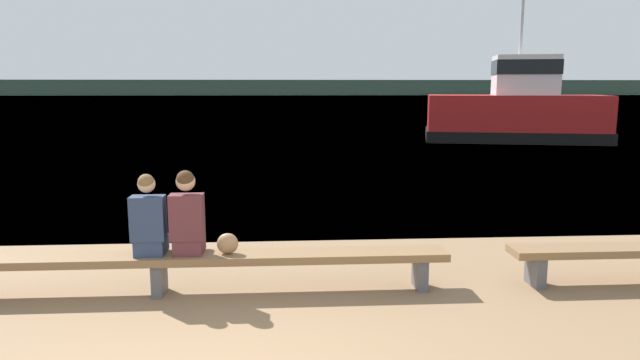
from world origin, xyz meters
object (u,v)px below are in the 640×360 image
object	(u,v)px
bench_main	(159,262)
person_right	(187,217)
person_left	(149,221)
shopping_bag	(228,244)
bench_segment_right	(630,254)
tugboat_red	(516,114)

from	to	relation	value
bench_main	person_right	size ratio (longest dim) A/B	6.83
bench_main	person_left	size ratio (longest dim) A/B	7.09
bench_main	person_left	xyz separation A→B (m)	(-0.09, 0.01, 0.48)
bench_main	shopping_bag	xyz separation A→B (m)	(0.78, -0.00, 0.20)
bench_main	bench_segment_right	bearing A→B (deg)	0.00
person_left	person_right	world-z (taller)	person_right
bench_main	shopping_bag	bearing A→B (deg)	-0.22
tugboat_red	bench_segment_right	bearing A→B (deg)	175.02
shopping_bag	tugboat_red	xyz separation A→B (m)	(10.78, 18.01, 0.60)
bench_main	person_right	bearing A→B (deg)	0.78
person_left	shopping_bag	size ratio (longest dim) A/B	3.86
bench_main	tugboat_red	bearing A→B (deg)	57.31
tugboat_red	bench_segment_right	world-z (taller)	tugboat_red
bench_segment_right	person_left	bearing A→B (deg)	179.93
person_left	tugboat_red	size ratio (longest dim) A/B	0.12
shopping_bag	tugboat_red	bearing A→B (deg)	59.11
person_right	tugboat_red	size ratio (longest dim) A/B	0.12
tugboat_red	bench_segment_right	distance (m)	19.00
person_left	tugboat_red	bearing A→B (deg)	57.10
person_left	bench_main	bearing A→B (deg)	-4.54
person_right	tugboat_red	world-z (taller)	tugboat_red
bench_main	person_right	xyz separation A→B (m)	(0.34, 0.00, 0.51)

